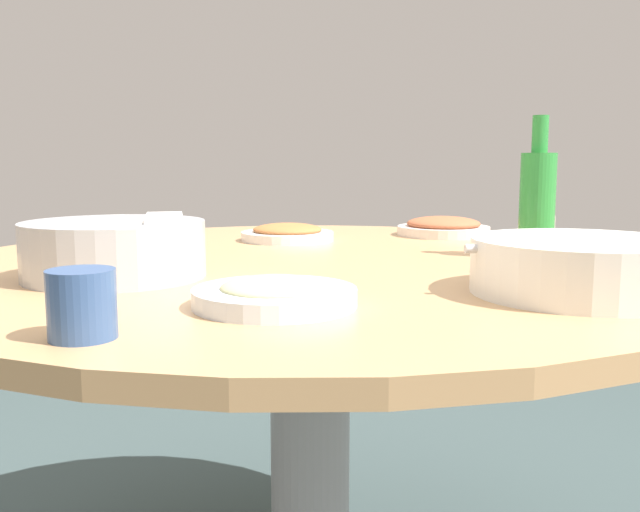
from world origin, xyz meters
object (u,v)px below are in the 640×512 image
Objects in this scene: dish_tofu_braise at (287,233)px; round_dining_table at (310,342)px; rice_bowl at (115,248)px; tea_cup_near at (537,227)px; dish_stirfry at (443,227)px; dish_noodles at (275,294)px; green_bottle at (537,201)px; soup_bowl at (582,268)px; tea_cup_far at (82,304)px.

round_dining_table is at bearing -176.48° from dish_tofu_braise.
rice_bowl is 3.53× the size of tea_cup_near.
dish_stirfry is at bearing -43.17° from round_dining_table.
dish_tofu_braise reaches higher than round_dining_table.
dish_noodles is (-0.24, -0.23, -0.03)m from rice_bowl.
rice_bowl is 1.06× the size of green_bottle.
tea_cup_near is at bearing -119.28° from dish_stirfry.
soup_bowl is at bearing -85.40° from dish_noodles.
dish_stirfry is at bearing 60.72° from tea_cup_near.
round_dining_table is 0.36m from dish_tofu_braise.
dish_tofu_braise is 0.80× the size of green_bottle.
rice_bowl is 1.33× the size of dish_tofu_braise.
dish_noodles is (-0.03, 0.41, -0.02)m from soup_bowl.
round_dining_table is 4.18× the size of soup_bowl.
green_bottle is at bearing -90.88° from round_dining_table.
tea_cup_near is (0.29, -0.13, -0.08)m from green_bottle.
round_dining_table is 0.43m from dish_noodles.
soup_bowl is at bearing 161.14° from tea_cup_near.
round_dining_table is 6.15× the size of dish_stirfry.
dish_tofu_braise is (0.46, -0.30, -0.03)m from rice_bowl.
round_dining_table is 6.66× the size of dish_noodles.
soup_bowl is 0.64m from tea_cup_far.
soup_bowl is at bearing -107.69° from rice_bowl.
soup_bowl is at bearing 177.87° from dish_stirfry.
tea_cup_near is at bearing -18.86° from soup_bowl.
green_bottle reaches higher than tea_cup_far.
green_bottle reaches higher than dish_stirfry.
dish_noodles is at bearing 150.17° from dish_stirfry.
green_bottle is at bearing -126.36° from dish_tofu_braise.
round_dining_table is at bearing 43.38° from soup_bowl.
tea_cup_near is at bearing -43.46° from dish_noodles.
tea_cup_near is (0.63, -0.22, -0.01)m from soup_bowl.
tea_cup_near is at bearing -63.07° from round_dining_table.
tea_cup_far is (-0.37, -0.03, -0.01)m from rice_bowl.
green_bottle is (-0.39, -0.06, 0.09)m from dish_stirfry.
tea_cup_near reaches higher than dish_noodles.
soup_bowl reaches higher than round_dining_table.
dish_noodles is at bearing 175.00° from dish_tofu_braise.
rice_bowl is 0.96m from tea_cup_near.
soup_bowl reaches higher than dish_stirfry.
soup_bowl reaches higher than tea_cup_far.
rice_bowl reaches higher than dish_noodles.
tea_cup_far reaches higher than dish_tofu_braise.
tea_cup_far is at bearing 105.27° from soup_bowl.
green_bottle is (-0.01, -0.42, 0.26)m from round_dining_table.
soup_bowl is 0.42m from dish_noodles.
green_bottle is 0.87m from tea_cup_far.
green_bottle is at bearing -171.34° from dish_stirfry.
dish_stirfry is (0.38, -0.36, 0.17)m from round_dining_table.
dish_tofu_braise is at bearing -17.32° from tea_cup_far.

